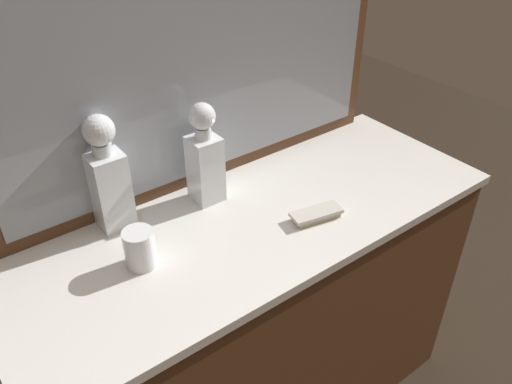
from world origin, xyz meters
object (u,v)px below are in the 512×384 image
at_px(crystal_decanter_center, 109,183).
at_px(crystal_tumbler_front, 140,250).
at_px(crystal_decanter_front, 205,163).
at_px(silver_brush_far_right, 316,215).

relative_size(crystal_decanter_center, crystal_tumbler_front, 3.22).
bearing_deg(crystal_tumbler_front, crystal_decanter_center, 84.50).
bearing_deg(crystal_decanter_front, crystal_decanter_center, 169.68).
xyz_separation_m(crystal_decanter_center, silver_brush_far_right, (0.43, -0.30, -0.11)).
height_order(crystal_decanter_center, silver_brush_far_right, crystal_decanter_center).
bearing_deg(silver_brush_far_right, crystal_decanter_front, 125.38).
distance_m(crystal_decanter_front, silver_brush_far_right, 0.33).
bearing_deg(crystal_decanter_center, silver_brush_far_right, -34.70).
height_order(crystal_decanter_center, crystal_decanter_front, crystal_decanter_center).
bearing_deg(crystal_tumbler_front, silver_brush_far_right, -14.41).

